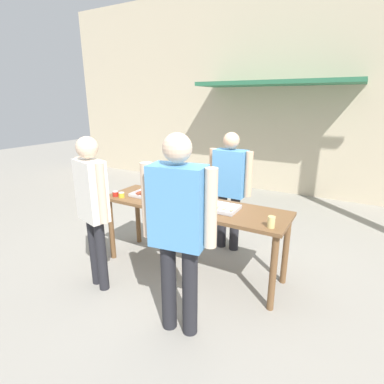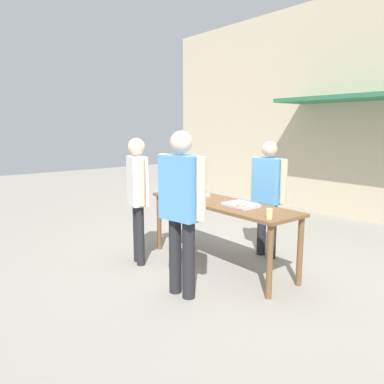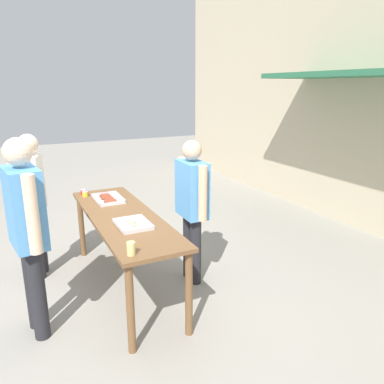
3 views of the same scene
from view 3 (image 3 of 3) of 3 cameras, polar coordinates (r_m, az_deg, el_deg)
ground_plane at (r=4.53m, az=-9.93°, el=-14.06°), size 24.00×24.00×0.00m
serving_table at (r=4.20m, az=-10.43°, el=-4.90°), size 2.30×0.68×0.88m
food_tray_sausages at (r=4.72m, az=-12.66°, el=-1.06°), size 0.47×0.32×0.04m
food_tray_buns at (r=3.82m, az=-8.98°, el=-4.93°), size 0.40×0.31×0.05m
condiment_jar_mustard at (r=5.05m, az=-16.18°, el=0.02°), size 0.08×0.08×0.07m
condiment_jar_ketchup at (r=4.95m, az=-15.96°, el=-0.27°), size 0.08×0.08×0.07m
beer_cup at (r=3.18m, az=-9.27°, el=-8.50°), size 0.07×0.07×0.12m
person_server_behind_table at (r=4.24m, az=0.00°, el=-1.24°), size 0.63×0.24×1.67m
person_customer_holding_hotdog at (r=4.70m, az=-23.01°, el=-0.11°), size 0.52×0.30×1.73m
person_customer_with_cup at (r=3.57m, az=-23.89°, el=-4.32°), size 0.67×0.32×1.84m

